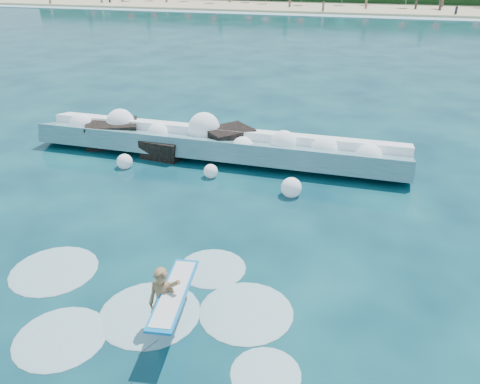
% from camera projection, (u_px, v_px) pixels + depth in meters
% --- Properties ---
extents(ground, '(200.00, 200.00, 0.00)m').
position_uv_depth(ground, '(176.00, 249.00, 14.43)').
color(ground, '#062437').
rests_on(ground, ground).
extents(beach, '(140.00, 20.00, 0.40)m').
position_uv_depth(beach, '(351.00, 8.00, 81.38)').
color(beach, tan).
rests_on(beach, ground).
extents(wet_band, '(140.00, 5.00, 0.08)m').
position_uv_depth(wet_band, '(346.00, 16.00, 72.00)').
color(wet_band, silver).
rests_on(wet_band, ground).
extents(breaking_wave, '(16.73, 2.66, 1.44)m').
position_uv_depth(breaking_wave, '(217.00, 145.00, 21.05)').
color(breaking_wave, teal).
rests_on(breaking_wave, ground).
extents(rock_cluster, '(8.36, 3.22, 1.36)m').
position_uv_depth(rock_cluster, '(163.00, 141.00, 21.72)').
color(rock_cluster, black).
rests_on(rock_cluster, ground).
extents(surfer_with_board, '(1.14, 3.07, 1.95)m').
position_uv_depth(surfer_with_board, '(166.00, 301.00, 11.13)').
color(surfer_with_board, '#996E47').
rests_on(surfer_with_board, ground).
extents(wave_spray, '(14.44, 4.61, 1.87)m').
position_uv_depth(wave_spray, '(211.00, 138.00, 20.81)').
color(wave_spray, white).
rests_on(wave_spray, ground).
extents(surf_foam, '(8.73, 5.70, 0.13)m').
position_uv_depth(surf_foam, '(146.00, 303.00, 12.15)').
color(surf_foam, silver).
rests_on(surf_foam, ground).
extents(beachgoers, '(99.32, 13.69, 1.94)m').
position_uv_depth(beachgoers, '(444.00, 6.00, 75.27)').
color(beachgoers, '#3F332D').
rests_on(beachgoers, ground).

